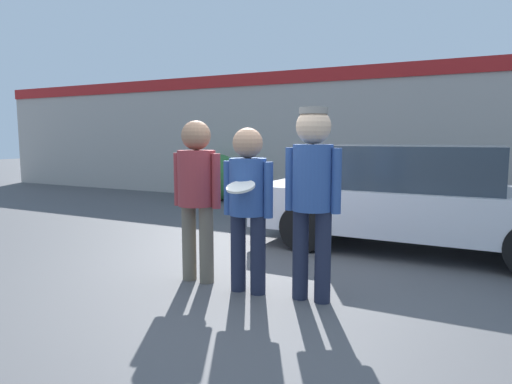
# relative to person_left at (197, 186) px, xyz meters

# --- Properties ---
(ground_plane) EXTENTS (56.00, 56.00, 0.00)m
(ground_plane) POSITION_rel_person_left_xyz_m (0.62, 0.17, -1.02)
(ground_plane) COLOR #4C4C4F
(storefront_building) EXTENTS (24.00, 0.22, 3.06)m
(storefront_building) POSITION_rel_person_left_xyz_m (0.62, 6.19, 0.54)
(storefront_building) COLOR #B2A89E
(storefront_building) RESTS_ON ground
(person_left) EXTENTS (0.56, 0.39, 1.69)m
(person_left) POSITION_rel_person_left_xyz_m (0.00, 0.00, 0.00)
(person_left) COLOR #665B4C
(person_left) RESTS_ON ground
(person_middle_with_frisbee) EXTENTS (0.53, 0.57, 1.61)m
(person_middle_with_frisbee) POSITION_rel_person_left_xyz_m (0.64, -0.06, -0.06)
(person_middle_with_frisbee) COLOR #1E2338
(person_middle_with_frisbee) RESTS_ON ground
(person_right) EXTENTS (0.54, 0.37, 1.79)m
(person_right) POSITION_rel_person_left_xyz_m (1.27, 0.01, 0.07)
(person_right) COLOR #1E2338
(person_right) RESTS_ON ground
(parked_car_near) EXTENTS (4.28, 1.84, 1.41)m
(parked_car_near) POSITION_rel_person_left_xyz_m (1.83, 2.54, -0.31)
(parked_car_near) COLOR silver
(parked_car_near) RESTS_ON ground
(shrub) EXTENTS (1.12, 1.12, 1.12)m
(shrub) POSITION_rel_person_left_xyz_m (-3.12, 5.44, -0.46)
(shrub) COLOR #387A3D
(shrub) RESTS_ON ground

